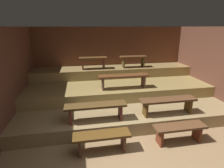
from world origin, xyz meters
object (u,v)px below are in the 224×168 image
(bench_lower_right, at_px, (168,102))
(bench_upper_left, at_px, (93,60))
(bench_floor_right, at_px, (179,129))
(bench_floor_left, at_px, (102,138))
(bench_lower_left, at_px, (96,108))
(bench_middle_center, at_px, (124,78))
(bench_upper_right, at_px, (133,59))

(bench_lower_right, relative_size, bench_upper_left, 1.44)
(bench_floor_right, bearing_deg, bench_lower_right, 86.06)
(bench_floor_right, xyz_separation_m, bench_upper_left, (-1.52, 3.03, 0.95))
(bench_floor_left, relative_size, bench_lower_left, 0.81)
(bench_floor_left, bearing_deg, bench_lower_left, 93.94)
(bench_floor_right, distance_m, bench_lower_right, 0.73)
(bench_lower_right, bearing_deg, bench_upper_left, 123.38)
(bench_floor_left, relative_size, bench_lower_right, 0.81)
(bench_lower_left, xyz_separation_m, bench_upper_left, (0.15, 2.37, 0.62))
(bench_middle_center, bearing_deg, bench_upper_right, 62.12)
(bench_upper_left, bearing_deg, bench_floor_left, -91.99)
(bench_upper_left, bearing_deg, bench_floor_right, -63.36)
(bench_lower_left, distance_m, bench_upper_right, 2.91)
(bench_upper_left, bearing_deg, bench_lower_right, -56.62)
(bench_floor_left, bearing_deg, bench_upper_right, 63.36)
(bench_lower_left, xyz_separation_m, bench_lower_right, (1.72, 0.00, 0.00))
(bench_lower_right, height_order, bench_upper_left, bench_upper_left)
(bench_floor_left, distance_m, bench_floor_right, 1.62)
(bench_floor_left, bearing_deg, bench_middle_center, 64.24)
(bench_floor_right, height_order, bench_lower_left, bench_lower_left)
(bench_lower_left, height_order, bench_upper_left, bench_upper_left)
(bench_lower_left, relative_size, bench_upper_right, 1.44)
(bench_floor_left, distance_m, bench_upper_left, 3.18)
(bench_floor_right, bearing_deg, bench_upper_left, 116.64)
(bench_lower_right, bearing_deg, bench_floor_left, -158.57)
(bench_lower_left, distance_m, bench_middle_center, 1.48)
(bench_floor_right, relative_size, bench_lower_left, 0.81)
(bench_middle_center, bearing_deg, bench_floor_right, -66.85)
(bench_floor_right, bearing_deg, bench_upper_right, 91.99)
(bench_floor_right, bearing_deg, bench_floor_left, 180.00)
(bench_floor_right, height_order, bench_middle_center, bench_middle_center)
(bench_floor_right, relative_size, bench_middle_center, 0.76)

